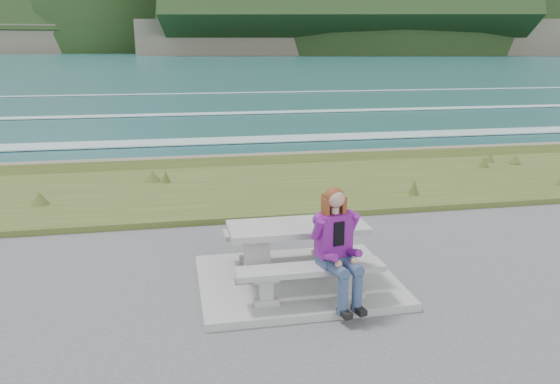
{
  "coord_description": "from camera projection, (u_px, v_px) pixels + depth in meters",
  "views": [
    {
      "loc": [
        -1.54,
        -6.58,
        3.1
      ],
      "look_at": [
        0.0,
        1.2,
        0.97
      ],
      "focal_mm": 35.0,
      "sensor_mm": 36.0,
      "label": 1
    }
  ],
  "objects": [
    {
      "name": "concrete_slab",
      "position": [
        297.0,
        281.0,
        7.31
      ],
      "size": [
        2.6,
        2.1,
        0.1
      ],
      "primitive_type": "cube",
      "color": "#989893",
      "rests_on": "ground"
    },
    {
      "name": "picnic_table",
      "position": [
        297.0,
        237.0,
        7.15
      ],
      "size": [
        1.8,
        0.75,
        0.75
      ],
      "color": "#989893",
      "rests_on": "concrete_slab"
    },
    {
      "name": "bench_landward",
      "position": [
        310.0,
        274.0,
        6.55
      ],
      "size": [
        1.8,
        0.35,
        0.45
      ],
      "color": "#989893",
      "rests_on": "concrete_slab"
    },
    {
      "name": "bench_seaward",
      "position": [
        286.0,
        236.0,
        7.87
      ],
      "size": [
        1.8,
        0.35,
        0.45
      ],
      "color": "#989893",
      "rests_on": "concrete_slab"
    },
    {
      "name": "grass_verge",
      "position": [
        246.0,
        191.0,
        12.06
      ],
      "size": [
        160.0,
        4.5,
        0.22
      ],
      "primitive_type": "cube",
      "color": "#344C1C",
      "rests_on": "ground"
    },
    {
      "name": "shore_drop",
      "position": [
        232.0,
        164.0,
        14.81
      ],
      "size": [
        160.0,
        0.8,
        2.2
      ],
      "primitive_type": "cube",
      "color": "#68594E",
      "rests_on": "ground"
    },
    {
      "name": "ocean",
      "position": [
        200.0,
        132.0,
        31.55
      ],
      "size": [
        1600.0,
        1600.0,
        0.09
      ],
      "color": "#20575B",
      "rests_on": "ground"
    },
    {
      "name": "headland_range",
      "position": [
        422.0,
        37.0,
        417.67
      ],
      "size": [
        729.83,
        363.95,
        229.32
      ],
      "color": "#68594E",
      "rests_on": "ground"
    },
    {
      "name": "seated_woman",
      "position": [
        339.0,
        263.0,
        6.44
      ],
      "size": [
        0.53,
        0.77,
        1.41
      ],
      "rotation": [
        0.0,
        0.0,
        0.23
      ],
      "color": "navy",
      "rests_on": "concrete_slab"
    }
  ]
}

